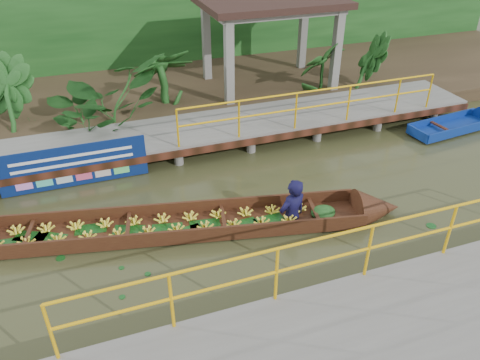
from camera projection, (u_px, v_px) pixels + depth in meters
name	position (u px, v px, depth m)	size (l,w,h in m)	color
ground	(252.00, 214.00, 10.27)	(80.00, 80.00, 0.00)	#34361B
land_strip	(175.00, 88.00, 16.15)	(30.00, 8.00, 0.45)	#2F2317
far_dock	(208.00, 130.00, 12.77)	(16.00, 2.06, 1.66)	slate
near_dock	(414.00, 338.00, 7.04)	(18.00, 2.40, 1.73)	slate
pavilion	(271.00, 11.00, 14.69)	(4.40, 3.00, 3.00)	slate
foliage_backdrop	(156.00, 20.00, 17.22)	(30.00, 0.80, 4.00)	#133D14
vendor_boat	(196.00, 218.00, 9.67)	(9.68, 2.93, 2.28)	#32160D
moored_blue_boat	(470.00, 122.00, 14.01)	(3.21, 1.14, 0.75)	navy
blue_banner	(74.00, 166.00, 10.95)	(3.38, 0.04, 1.06)	navy
tropical_plants	(161.00, 81.00, 13.58)	(14.40, 1.40, 1.75)	#133D14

